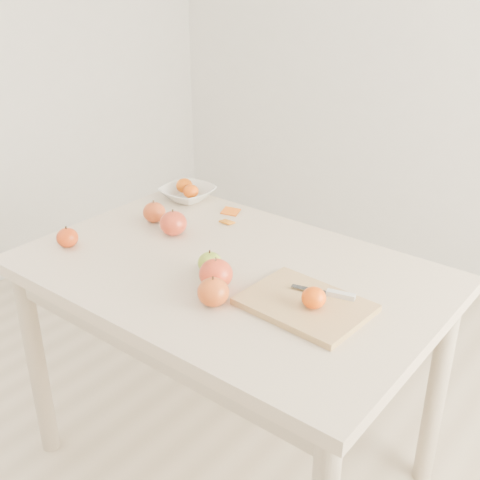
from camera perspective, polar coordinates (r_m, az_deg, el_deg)
The scene contains 16 objects.
ground at distance 2.19m, azimuth -0.86°, elevation -20.17°, with size 3.50×3.50×0.00m, color #C6B293.
table at distance 1.78m, azimuth -1.00°, elevation -5.44°, with size 1.20×0.80×0.75m.
cutting_board at distance 1.55m, azimuth 6.19°, elevation -6.11°, with size 0.31×0.23×0.02m, color tan.
board_tangerine at distance 1.51m, azimuth 7.00°, elevation -5.46°, with size 0.06×0.06×0.05m, color #D35507.
fruit_bowl at distance 2.22m, azimuth -4.98°, elevation 4.42°, with size 0.19×0.19×0.05m, color white.
bowl_tangerine_near at distance 2.23m, azimuth -5.30°, elevation 5.16°, with size 0.06×0.06×0.05m, color #CA5407.
bowl_tangerine_far at distance 2.18m, azimuth -4.69°, elevation 4.63°, with size 0.06×0.06×0.05m, color #DA5307.
orange_peel_a at distance 2.10m, azimuth -0.90°, elevation 2.61°, with size 0.06×0.04×0.00m, color orange.
orange_peel_b at distance 2.02m, azimuth -1.24°, elevation 1.67°, with size 0.04×0.04×0.00m, color #C4650D.
paring_knife at distance 1.58m, azimuth 9.03°, elevation -5.07°, with size 0.17×0.07×0.01m.
apple_green at distance 1.70m, azimuth -2.87°, elevation -2.17°, with size 0.07×0.07×0.06m, color olive.
apple_red_e at distance 1.54m, azimuth -2.56°, elevation -4.96°, with size 0.08×0.08×0.07m, color maroon.
apple_red_d at distance 1.92m, azimuth -16.05°, elevation 0.22°, with size 0.07×0.07×0.06m, color #9B0D07.
apple_red_b at distance 1.93m, azimuth -6.34°, elevation 1.59°, with size 0.09×0.09×0.08m, color maroon.
apple_red_a at distance 2.04m, azimuth -8.14°, elevation 2.63°, with size 0.08×0.08×0.07m, color maroon.
apple_red_c at distance 1.62m, azimuth -2.30°, elevation -3.24°, with size 0.09×0.09×0.08m, color #A41B25.
Camera 1 is at (0.97, -1.18, 1.57)m, focal length 45.00 mm.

